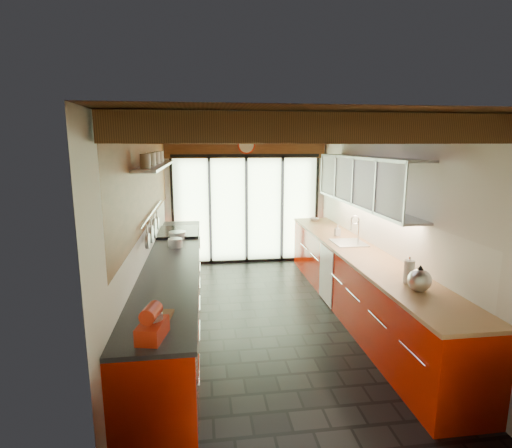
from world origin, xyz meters
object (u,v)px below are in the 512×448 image
(stand_mixer, at_px, (152,325))
(paper_towel, at_px, (409,272))
(bowl, at_px, (314,219))
(kettle, at_px, (420,279))
(soap_bottle, at_px, (337,230))

(stand_mixer, bearing_deg, paper_towel, 19.16)
(bowl, bearing_deg, paper_towel, -90.00)
(stand_mixer, distance_m, bowl, 5.15)
(stand_mixer, distance_m, paper_towel, 2.69)
(stand_mixer, bearing_deg, kettle, 14.81)
(stand_mixer, xyz_separation_m, kettle, (2.54, 0.67, 0.01))
(kettle, distance_m, soap_bottle, 2.47)
(kettle, distance_m, paper_towel, 0.21)
(kettle, relative_size, paper_towel, 1.07)
(kettle, relative_size, bowl, 1.70)
(kettle, distance_m, bowl, 3.81)
(stand_mixer, relative_size, paper_towel, 1.13)
(kettle, bearing_deg, bowl, 90.00)
(paper_towel, bearing_deg, bowl, 90.00)
(soap_bottle, height_order, bowl, soap_bottle)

